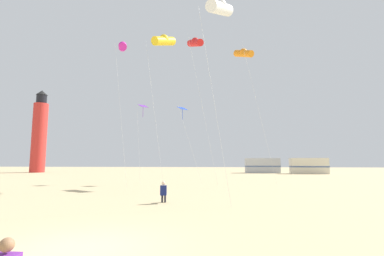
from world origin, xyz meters
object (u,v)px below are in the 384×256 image
(kite_tube_magenta, at_px, (123,47))
(kite_flyer_standing, at_px, (163,191))
(kite_diamond_violet, at_px, (143,109))
(lighthouse_distant, at_px, (39,133))
(kite_tube_orange, at_px, (244,53))
(kite_tube_scarlet, at_px, (195,43))
(kite_tube_gold, at_px, (164,41))
(rv_van_cream, at_px, (309,166))
(rv_van_silver, at_px, (262,166))
(kite_diamond_blue, at_px, (183,111))
(kite_tube_white, at_px, (220,8))

(kite_tube_magenta, bearing_deg, kite_flyer_standing, -56.61)
(kite_diamond_violet, height_order, lighthouse_distant, lighthouse_distant)
(kite_diamond_violet, distance_m, kite_tube_orange, 12.04)
(kite_tube_scarlet, distance_m, kite_tube_gold, 6.03)
(rv_van_cream, bearing_deg, kite_diamond_violet, -133.27)
(lighthouse_distant, bearing_deg, kite_tube_gold, -44.74)
(lighthouse_distant, height_order, rv_van_silver, lighthouse_distant)
(rv_van_silver, bearing_deg, kite_flyer_standing, -107.13)
(kite_flyer_standing, relative_size, rv_van_cream, 0.18)
(kite_tube_orange, distance_m, kite_diamond_blue, 8.55)
(lighthouse_distant, distance_m, rv_van_cream, 52.79)
(kite_flyer_standing, height_order, kite_diamond_violet, kite_diamond_violet)
(kite_flyer_standing, relative_size, kite_tube_white, 0.10)
(lighthouse_distant, xyz_separation_m, rv_van_cream, (52.40, -0.22, -6.45))
(kite_tube_orange, relative_size, kite_tube_gold, 1.11)
(lighthouse_distant, bearing_deg, rv_van_cream, -0.24)
(kite_flyer_standing, bearing_deg, kite_tube_white, 175.27)
(kite_diamond_violet, height_order, kite_tube_gold, kite_tube_gold)
(kite_tube_orange, bearing_deg, kite_diamond_blue, 172.26)
(kite_diamond_blue, xyz_separation_m, lighthouse_distant, (-32.83, 24.43, 0.39))
(kite_diamond_blue, bearing_deg, kite_tube_orange, -7.74)
(kite_diamond_blue, relative_size, rv_van_silver, 1.22)
(kite_diamond_blue, relative_size, lighthouse_distant, 0.47)
(kite_flyer_standing, xyz_separation_m, rv_van_cream, (18.73, 37.76, 0.78))
(kite_tube_magenta, bearing_deg, kite_diamond_blue, 43.49)
(kite_tube_orange, relative_size, rv_van_cream, 2.13)
(kite_flyer_standing, relative_size, kite_tube_gold, 0.09)
(kite_tube_orange, distance_m, kite_tube_magenta, 11.95)
(kite_tube_white, bearing_deg, kite_diamond_blue, 106.61)
(kite_tube_white, height_order, lighthouse_distant, lighthouse_distant)
(kite_diamond_blue, height_order, rv_van_silver, kite_diamond_blue)
(kite_tube_scarlet, bearing_deg, rv_van_cream, 55.75)
(kite_tube_scarlet, bearing_deg, kite_tube_gold, -110.86)
(kite_flyer_standing, bearing_deg, kite_tube_gold, -85.98)
(rv_van_cream, bearing_deg, kite_diamond_blue, -127.01)
(kite_tube_magenta, relative_size, rv_van_silver, 2.05)
(kite_flyer_standing, distance_m, kite_tube_magenta, 16.05)
(kite_tube_white, distance_m, kite_tube_gold, 7.32)
(kite_tube_white, bearing_deg, kite_tube_orange, 79.39)
(kite_tube_magenta, bearing_deg, rv_van_cream, 49.68)
(kite_tube_scarlet, bearing_deg, rv_van_silver, 70.64)
(lighthouse_distant, bearing_deg, kite_tube_orange, -32.86)
(rv_van_silver, height_order, rv_van_cream, same)
(kite_diamond_violet, distance_m, kite_tube_white, 16.40)
(kite_tube_gold, bearing_deg, kite_tube_orange, 44.69)
(kite_tube_orange, height_order, kite_tube_gold, kite_tube_orange)
(kite_tube_magenta, xyz_separation_m, rv_van_silver, (16.71, 31.48, -11.29))
(kite_tube_white, height_order, kite_tube_scarlet, kite_tube_scarlet)
(kite_tube_orange, xyz_separation_m, lighthouse_distant, (-39.15, 25.29, -5.30))
(kite_tube_white, bearing_deg, rv_van_silver, 79.06)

